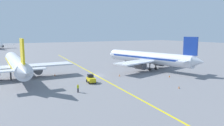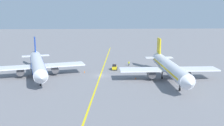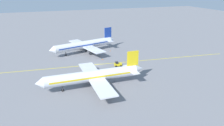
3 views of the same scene
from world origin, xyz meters
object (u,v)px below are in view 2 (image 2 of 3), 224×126
at_px(baggage_tug_white, 115,67).
at_px(traffic_cone_mid_apron, 85,72).
at_px(airplane_at_gate, 169,68).
at_px(ground_crew_worker, 129,63).
at_px(traffic_cone_by_wingtip, 136,78).
at_px(airplane_adjacent_stand, 38,65).
at_px(traffic_cone_far_edge, 54,67).
at_px(traffic_cone_near_nose, 75,61).

distance_m(baggage_tug_white, traffic_cone_mid_apron, 10.40).
height_order(airplane_at_gate, baggage_tug_white, airplane_at_gate).
distance_m(baggage_tug_white, ground_crew_worker, 8.43).
height_order(baggage_tug_white, traffic_cone_by_wingtip, baggage_tug_white).
xyz_separation_m(baggage_tug_white, ground_crew_worker, (-5.51, -6.39, 0.01)).
relative_size(airplane_adjacent_stand, baggage_tug_white, 11.06).
bearing_deg(traffic_cone_far_edge, airplane_at_gate, 153.33).
xyz_separation_m(airplane_at_gate, airplane_adjacent_stand, (38.15, -5.84, 0.00)).
xyz_separation_m(traffic_cone_near_nose, traffic_cone_mid_apron, (-4.58, 17.10, 0.00)).
relative_size(baggage_tug_white, ground_crew_worker, 1.88).
distance_m(airplane_adjacent_stand, traffic_cone_by_wingtip, 29.33).
bearing_deg(airplane_at_gate, traffic_cone_mid_apron, -23.23).
distance_m(airplane_at_gate, traffic_cone_far_edge, 40.02).
bearing_deg(traffic_cone_by_wingtip, airplane_at_gate, 169.21).
xyz_separation_m(traffic_cone_mid_apron, traffic_cone_far_edge, (11.06, -7.35, 0.00)).
bearing_deg(traffic_cone_near_nose, baggage_tug_white, 136.40).
height_order(airplane_adjacent_stand, traffic_cone_mid_apron, airplane_adjacent_stand).
bearing_deg(ground_crew_worker, baggage_tug_white, 49.21).
relative_size(airplane_at_gate, baggage_tug_white, 11.21).
height_order(airplane_adjacent_stand, baggage_tug_white, airplane_adjacent_stand).
bearing_deg(airplane_adjacent_stand, traffic_cone_by_wingtip, 171.98).
xyz_separation_m(airplane_adjacent_stand, traffic_cone_near_nose, (-9.00, -21.80, -3.43)).
xyz_separation_m(airplane_adjacent_stand, traffic_cone_by_wingtip, (-28.84, 4.06, -3.43)).
xyz_separation_m(traffic_cone_near_nose, traffic_cone_by_wingtip, (-19.84, 25.87, 0.00)).
height_order(ground_crew_worker, traffic_cone_far_edge, ground_crew_worker).
xyz_separation_m(airplane_adjacent_stand, baggage_tug_white, (-23.39, -8.10, -2.81)).
relative_size(airplane_at_gate, traffic_cone_near_nose, 64.41).
bearing_deg(airplane_adjacent_stand, airplane_at_gate, 171.30).
bearing_deg(ground_crew_worker, airplane_adjacent_stand, 26.62).
bearing_deg(traffic_cone_mid_apron, baggage_tug_white, -160.91).
bearing_deg(baggage_tug_white, airplane_adjacent_stand, 19.10).
distance_m(baggage_tug_white, traffic_cone_by_wingtip, 13.35).
height_order(traffic_cone_near_nose, traffic_cone_mid_apron, same).
distance_m(airplane_adjacent_stand, traffic_cone_near_nose, 23.84).
xyz_separation_m(baggage_tug_white, traffic_cone_far_edge, (20.87, -3.95, -0.63)).
bearing_deg(traffic_cone_near_nose, traffic_cone_far_edge, 56.40).
relative_size(traffic_cone_near_nose, traffic_cone_mid_apron, 1.00).
relative_size(traffic_cone_by_wingtip, traffic_cone_far_edge, 1.00).
xyz_separation_m(airplane_at_gate, traffic_cone_mid_apron, (24.57, -10.55, -3.43)).
xyz_separation_m(airplane_adjacent_stand, ground_crew_worker, (-28.90, -14.49, -2.80)).
bearing_deg(airplane_adjacent_stand, traffic_cone_near_nose, -112.44).
distance_m(ground_crew_worker, traffic_cone_far_edge, 26.50).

